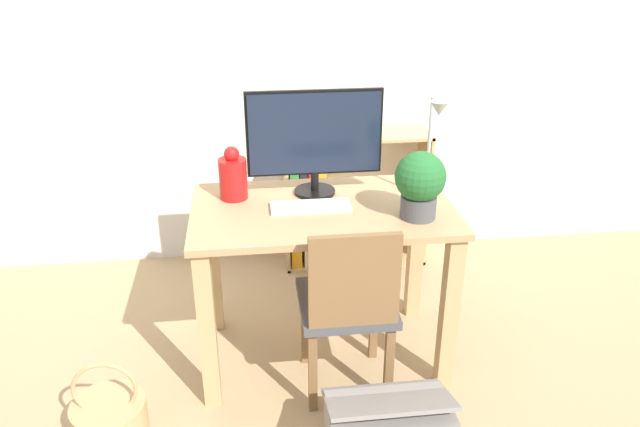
% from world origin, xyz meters
% --- Properties ---
extents(ground_plane, '(10.00, 10.00, 0.00)m').
position_xyz_m(ground_plane, '(0.00, 0.00, 0.00)').
color(ground_plane, tan).
extents(wall_back, '(8.00, 0.05, 2.60)m').
position_xyz_m(wall_back, '(0.00, 1.08, 1.30)').
color(wall_back, silver).
rests_on(wall_back, ground_plane).
extents(desk, '(1.14, 0.67, 0.78)m').
position_xyz_m(desk, '(0.00, 0.00, 0.61)').
color(desk, tan).
rests_on(desk, ground_plane).
extents(monitor, '(0.60, 0.19, 0.48)m').
position_xyz_m(monitor, '(-0.02, 0.16, 1.05)').
color(monitor, black).
rests_on(monitor, desk).
extents(keyboard, '(0.35, 0.12, 0.02)m').
position_xyz_m(keyboard, '(-0.05, -0.01, 0.78)').
color(keyboard, silver).
rests_on(keyboard, desk).
extents(vase, '(0.12, 0.12, 0.24)m').
position_xyz_m(vase, '(-0.38, 0.15, 0.88)').
color(vase, red).
rests_on(vase, desk).
extents(desk_lamp, '(0.10, 0.19, 0.46)m').
position_xyz_m(desk_lamp, '(0.47, 0.00, 1.06)').
color(desk_lamp, '#B7B7BC').
rests_on(desk_lamp, desk).
extents(potted_plant, '(0.21, 0.21, 0.29)m').
position_xyz_m(potted_plant, '(0.38, -0.15, 0.93)').
color(potted_plant, '#4C4C51').
rests_on(potted_plant, desk).
extents(chair, '(0.40, 0.40, 0.84)m').
position_xyz_m(chair, '(0.07, -0.28, 0.46)').
color(chair, '#4C4C51').
rests_on(chair, ground_plane).
extents(bookshelf, '(0.84, 0.28, 0.81)m').
position_xyz_m(bookshelf, '(0.15, 0.90, 0.37)').
color(bookshelf, tan).
rests_on(bookshelf, ground_plane).
extents(basket, '(0.30, 0.30, 0.36)m').
position_xyz_m(basket, '(-0.92, -0.43, 0.09)').
color(basket, tan).
rests_on(basket, ground_plane).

